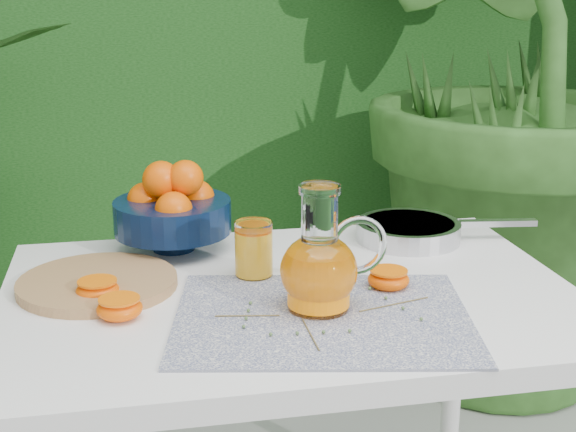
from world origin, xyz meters
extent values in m
imported|color=#294F1B|center=(0.88, 1.10, 1.04)|extent=(2.80, 2.80, 2.08)
cube|color=white|center=(0.03, 0.03, 0.73)|extent=(1.00, 0.70, 0.04)
cylinder|color=white|center=(-0.42, 0.33, 0.35)|extent=(0.04, 0.04, 0.71)
cylinder|color=white|center=(0.48, 0.33, 0.35)|extent=(0.04, 0.04, 0.71)
cube|color=#0D174A|center=(0.06, -0.10, 0.75)|extent=(0.54, 0.45, 0.00)
cylinder|color=#A3844A|center=(-0.30, 0.10, 0.76)|extent=(0.35, 0.35, 0.02)
cylinder|color=black|center=(-0.16, 0.29, 0.77)|extent=(0.08, 0.08, 0.04)
cylinder|color=black|center=(-0.16, 0.29, 0.82)|extent=(0.23, 0.23, 0.07)
sphere|color=#FA6C02|center=(-0.21, 0.32, 0.85)|extent=(0.07, 0.07, 0.07)
sphere|color=#FA6C02|center=(-0.11, 0.32, 0.85)|extent=(0.07, 0.07, 0.07)
sphere|color=#FA6C02|center=(-0.16, 0.23, 0.85)|extent=(0.07, 0.07, 0.07)
sphere|color=#FA6C02|center=(-0.16, 0.35, 0.85)|extent=(0.07, 0.07, 0.07)
sphere|color=#FA6C02|center=(-0.18, 0.29, 0.89)|extent=(0.07, 0.07, 0.07)
sphere|color=#FA6C02|center=(-0.13, 0.28, 0.90)|extent=(0.07, 0.07, 0.07)
cylinder|color=white|center=(0.06, -0.07, 0.76)|extent=(0.10, 0.10, 0.01)
ellipsoid|color=white|center=(0.06, -0.07, 0.82)|extent=(0.13, 0.13, 0.12)
cylinder|color=white|center=(0.06, -0.07, 0.91)|extent=(0.06, 0.06, 0.08)
cylinder|color=white|center=(0.06, -0.07, 0.96)|extent=(0.07, 0.07, 0.01)
torus|color=white|center=(0.12, -0.07, 0.86)|extent=(0.10, 0.02, 0.10)
cylinder|color=orange|center=(0.06, -0.07, 0.81)|extent=(0.11, 0.11, 0.09)
cylinder|color=white|center=(-0.02, 0.10, 0.80)|extent=(0.08, 0.08, 0.10)
cylinder|color=yellow|center=(-0.02, 0.10, 0.80)|extent=(0.07, 0.07, 0.08)
cylinder|color=orange|center=(-0.02, 0.10, 0.84)|extent=(0.07, 0.07, 0.00)
cylinder|color=silver|center=(0.33, 0.25, 0.77)|extent=(0.24, 0.24, 0.04)
cylinder|color=silver|center=(0.33, 0.25, 0.79)|extent=(0.21, 0.21, 0.01)
cube|color=silver|center=(0.51, 0.23, 0.78)|extent=(0.16, 0.04, 0.01)
ellipsoid|color=#FA6C02|center=(-0.26, -0.04, 0.77)|extent=(0.09, 0.09, 0.04)
cylinder|color=orange|center=(-0.26, -0.04, 0.78)|extent=(0.08, 0.08, 0.00)
ellipsoid|color=#FA6C02|center=(-0.30, 0.05, 0.77)|extent=(0.09, 0.09, 0.04)
cylinder|color=orange|center=(-0.30, 0.05, 0.78)|extent=(0.08, 0.08, 0.00)
ellipsoid|color=#FA6C02|center=(0.20, 0.00, 0.77)|extent=(0.09, 0.09, 0.04)
cylinder|color=orange|center=(0.20, 0.00, 0.78)|extent=(0.08, 0.08, 0.00)
cylinder|color=brown|center=(0.02, -0.17, 0.76)|extent=(0.00, 0.11, 0.00)
sphere|color=#4C6A37|center=(-0.04, -0.16, 0.76)|extent=(0.01, 0.01, 0.01)
sphere|color=#4C6A37|center=(0.00, -0.17, 0.76)|extent=(0.01, 0.01, 0.01)
sphere|color=#4C6A37|center=(0.04, -0.17, 0.76)|extent=(0.01, 0.01, 0.01)
sphere|color=#4C6A37|center=(0.08, -0.17, 0.76)|extent=(0.01, 0.01, 0.01)
cylinder|color=brown|center=(0.18, -0.08, 0.76)|extent=(0.13, 0.04, 0.00)
sphere|color=#4C6A37|center=(0.16, -0.01, 0.76)|extent=(0.01, 0.01, 0.01)
sphere|color=#4C6A37|center=(0.18, -0.06, 0.76)|extent=(0.01, 0.01, 0.01)
sphere|color=#4C6A37|center=(0.19, -0.11, 0.76)|extent=(0.01, 0.01, 0.01)
sphere|color=#4C6A37|center=(0.21, -0.15, 0.76)|extent=(0.01, 0.01, 0.01)
cylinder|color=brown|center=(-0.06, -0.08, 0.76)|extent=(0.10, 0.02, 0.00)
sphere|color=#4C6A37|center=(-0.07, -0.13, 0.76)|extent=(0.01, 0.01, 0.01)
sphere|color=#4C6A37|center=(-0.07, -0.10, 0.76)|extent=(0.01, 0.01, 0.01)
sphere|color=#4C6A37|center=(-0.06, -0.07, 0.76)|extent=(0.01, 0.01, 0.01)
sphere|color=#4C6A37|center=(-0.05, -0.04, 0.76)|extent=(0.01, 0.01, 0.01)
camera|label=1|loc=(-0.23, -1.26, 1.28)|focal=50.00mm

